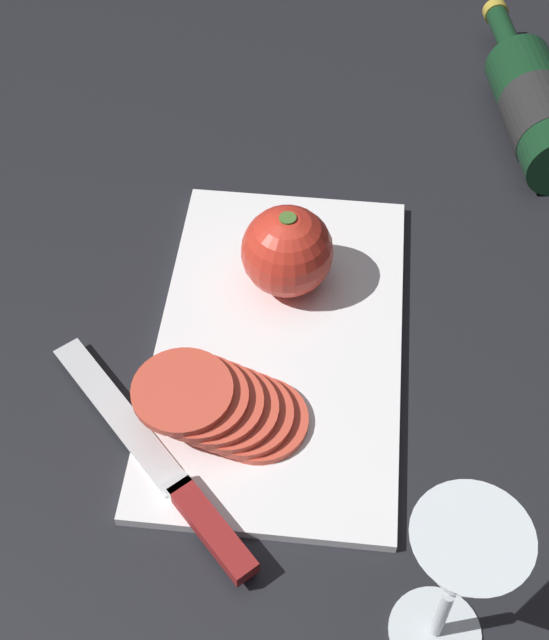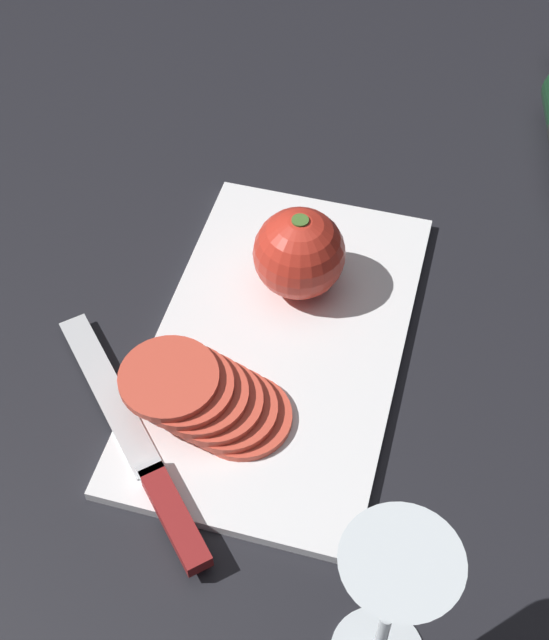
% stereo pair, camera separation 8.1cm
% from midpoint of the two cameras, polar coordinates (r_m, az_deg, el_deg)
% --- Properties ---
extents(ground_plane, '(3.00, 3.00, 0.00)m').
position_cam_midpoint_polar(ground_plane, '(0.86, 3.49, -0.46)').
color(ground_plane, black).
extents(cutting_board, '(0.39, 0.23, 0.01)m').
position_cam_midpoint_polar(cutting_board, '(0.84, 2.76, -1.68)').
color(cutting_board, white).
rests_on(cutting_board, ground_plane).
extents(wine_glass, '(0.08, 0.08, 0.17)m').
position_cam_midpoint_polar(wine_glass, '(0.61, 11.55, -17.12)').
color(wine_glass, silver).
rests_on(wine_glass, ground_plane).
extents(whole_tomato, '(0.09, 0.09, 0.09)m').
position_cam_midpoint_polar(whole_tomato, '(0.85, 4.38, 4.10)').
color(whole_tomato, red).
rests_on(whole_tomato, cutting_board).
extents(knife, '(0.22, 0.22, 0.01)m').
position_cam_midpoint_polar(knife, '(0.75, -4.46, -10.54)').
color(knife, silver).
rests_on(knife, cutting_board).
extents(tomato_slice_stack_near, '(0.09, 0.15, 0.04)m').
position_cam_midpoint_polar(tomato_slice_stack_near, '(0.77, -1.40, -5.17)').
color(tomato_slice_stack_near, '#DB4C38').
rests_on(tomato_slice_stack_near, cutting_board).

